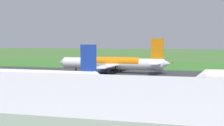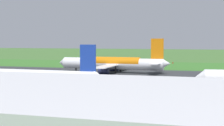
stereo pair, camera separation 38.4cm
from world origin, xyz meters
name	(u,v)px [view 2 (the right image)]	position (x,y,z in m)	size (l,w,h in m)	color
ground_plane	(123,73)	(0.00, 0.00, 0.00)	(800.00, 800.00, 0.00)	#3D662D
runway_asphalt	(123,73)	(0.00, 0.00, 0.03)	(600.00, 38.64, 0.06)	#2D3033
apron_concrete	(85,87)	(0.00, 49.48, 0.03)	(440.00, 110.00, 0.05)	gray
grass_verge_foreground	(141,66)	(0.00, -41.76, 0.02)	(600.00, 80.00, 0.04)	#346B27
airliner_main	(113,63)	(4.85, 0.01, 4.35)	(54.09, 44.20, 15.88)	white
airliner_parked_mid	(34,77)	(14.48, 56.59, 3.79)	(47.44, 38.74, 13.87)	white
service_truck_baggage	(26,74)	(33.22, 28.81, 1.40)	(6.17, 4.75, 2.65)	black
service_car_followme	(70,77)	(13.89, 28.66, 0.84)	(4.25, 4.23, 1.62)	gold
no_stopping_sign	(173,64)	(-18.52, -40.61, 1.56)	(0.60, 0.10, 2.63)	slate
traffic_cone_orange	(160,66)	(-11.35, -42.08, 0.28)	(0.40, 0.40, 0.55)	orange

